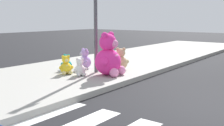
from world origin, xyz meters
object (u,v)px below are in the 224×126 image
Objects in this scene: plush_tan at (121,61)px; plush_teal at (67,63)px; sign_pole at (96,17)px; plush_white at (80,68)px; plush_lavender at (84,60)px; plush_yellow at (66,66)px; plush_brown at (107,62)px; plush_pink_large at (109,58)px.

plush_teal is (-1.10, 1.39, -0.08)m from plush_tan.
sign_pole is 1.63m from plush_white.
plush_yellow is at bearing -169.26° from plush_lavender.
sign_pole reaches higher than plush_teal.
plush_brown is at bearing -41.72° from plush_teal.
plush_white is at bearing -80.35° from plush_yellow.
plush_tan is 1.27× the size of plush_yellow.
plush_pink_large is 2.46× the size of plush_teal.
plush_white is at bearing 132.28° from plush_pink_large.
plush_pink_large is 0.91m from plush_white.
plush_lavender is (0.37, 1.33, -0.24)m from plush_pink_large.
sign_pole reaches higher than plush_white.
plush_lavender is (0.53, -0.30, 0.07)m from plush_teal.
plush_brown is 1.42m from plush_white.
sign_pole is at bearing -75.67° from plush_teal.
plush_pink_large reaches higher than plush_tan.
plush_pink_large reaches higher than plush_white.
plush_white is (-0.57, 0.63, -0.30)m from plush_pink_large.
plush_tan reaches higher than plush_yellow.
plush_tan is (0.94, 0.24, -0.22)m from plush_pink_large.
plush_pink_large reaches higher than plush_brown.
plush_tan reaches higher than plush_teal.
plush_white is (-1.51, 0.40, -0.08)m from plush_tan.
plush_brown is 0.74× the size of plush_lavender.
sign_pole is at bearing 80.26° from plush_pink_large.
plush_lavender reaches higher than plush_teal.
plush_lavender is at bearing 70.30° from sign_pole.
plush_tan is at bearing 14.10° from plush_pink_large.
sign_pole reaches higher than plush_lavender.
plush_tan is at bearing -22.75° from sign_pole.
plush_teal is at bearing 138.28° from plush_brown.
plush_lavender is at bearing 36.52° from plush_white.
plush_teal is (0.50, 0.49, -0.02)m from plush_yellow.
plush_brown is at bearing 41.19° from plush_pink_large.
plush_brown is at bearing 101.50° from plush_tan.
plush_yellow reaches higher than plush_brown.
plush_brown is 1.55m from plush_yellow.
plush_yellow is 0.84× the size of plush_lavender.
sign_pole is 6.04× the size of plush_white.
plush_tan is 1.43× the size of plush_brown.
plush_teal is at bearing 128.42° from plush_tan.
sign_pole is at bearing -168.80° from plush_brown.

